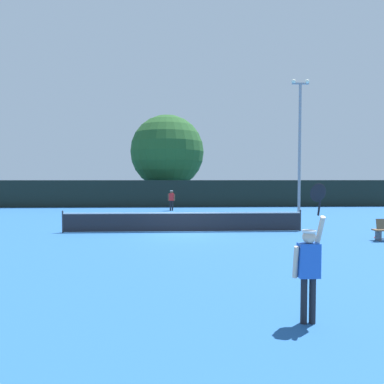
% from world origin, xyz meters
% --- Properties ---
extents(ground_plane, '(120.00, 120.00, 0.00)m').
position_xyz_m(ground_plane, '(0.00, 0.00, 0.00)').
color(ground_plane, '#235693').
extents(tennis_net, '(11.83, 0.08, 1.07)m').
position_xyz_m(tennis_net, '(0.00, 0.00, 0.51)').
color(tennis_net, '#232328').
rests_on(tennis_net, ground).
extents(perimeter_fence, '(39.65, 0.12, 2.45)m').
position_xyz_m(perimeter_fence, '(0.00, 14.68, 1.23)').
color(perimeter_fence, black).
rests_on(perimeter_fence, ground).
extents(player_serving, '(0.68, 0.40, 2.57)m').
position_xyz_m(player_serving, '(2.11, -10.93, 1.14)').
color(player_serving, blue).
rests_on(player_serving, ground).
extents(player_receiving, '(0.57, 0.24, 1.64)m').
position_xyz_m(player_receiving, '(-0.77, 11.16, 1.00)').
color(player_receiving, red).
rests_on(player_receiving, ground).
extents(tennis_ball, '(0.07, 0.07, 0.07)m').
position_xyz_m(tennis_ball, '(-0.20, 1.54, 0.03)').
color(tennis_ball, '#CCE033').
rests_on(tennis_ball, ground).
extents(spare_racket, '(0.28, 0.52, 0.04)m').
position_xyz_m(spare_racket, '(8.58, -2.21, 0.02)').
color(spare_racket, black).
rests_on(spare_racket, ground).
extents(light_pole, '(1.18, 0.28, 9.02)m').
position_xyz_m(light_pole, '(7.67, 5.28, 5.09)').
color(light_pole, gray).
rests_on(light_pole, ground).
extents(large_tree, '(7.65, 7.65, 9.21)m').
position_xyz_m(large_tree, '(-1.33, 19.48, 5.37)').
color(large_tree, brown).
rests_on(large_tree, ground).
extents(parked_car_near, '(2.13, 4.30, 1.69)m').
position_xyz_m(parked_car_near, '(1.68, 20.23, 0.78)').
color(parked_car_near, navy).
rests_on(parked_car_near, ground).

